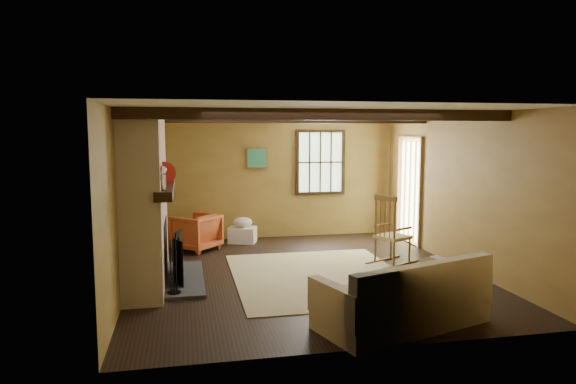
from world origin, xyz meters
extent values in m
plane|color=black|center=(0.00, 0.00, 0.00)|extent=(5.50, 5.50, 0.00)
cube|color=olive|center=(0.00, 2.75, 1.20)|extent=(5.00, 0.02, 2.40)
cube|color=olive|center=(0.00, -2.75, 1.20)|extent=(5.00, 0.02, 2.40)
cube|color=olive|center=(-2.50, 0.00, 1.20)|extent=(0.02, 5.50, 2.40)
cube|color=olive|center=(2.50, 0.00, 1.20)|extent=(0.02, 5.50, 2.40)
cube|color=white|center=(0.00, 0.00, 2.40)|extent=(5.00, 5.50, 0.02)
cube|color=black|center=(0.00, -1.20, 2.33)|extent=(5.00, 0.12, 0.14)
cube|color=black|center=(0.00, 1.20, 2.33)|extent=(5.00, 0.12, 0.14)
cube|color=black|center=(1.00, 2.72, 1.50)|extent=(1.02, 0.06, 1.32)
cube|color=#A9C597|center=(1.00, 2.75, 1.50)|extent=(0.90, 0.01, 1.20)
cube|color=black|center=(1.00, 2.73, 1.50)|extent=(0.90, 0.03, 0.02)
cube|color=brown|center=(2.47, 1.70, 1.00)|extent=(0.06, 1.00, 2.06)
cube|color=#A9C597|center=(2.50, 1.70, 1.00)|extent=(0.01, 0.80, 1.85)
cube|color=brown|center=(-0.30, 2.72, 1.60)|extent=(0.42, 0.03, 0.42)
cube|color=#28797A|center=(-0.30, 2.71, 1.60)|extent=(0.36, 0.01, 0.36)
cube|color=#AE5D43|center=(-2.25, 0.00, 1.20)|extent=(0.50, 2.20, 2.40)
cube|color=black|center=(-2.18, 0.00, 0.45)|extent=(0.38, 1.00, 0.85)
cube|color=#3A3A3F|center=(-1.75, 0.00, 0.03)|extent=(0.55, 1.80, 0.05)
cube|color=black|center=(-1.97, 0.00, 1.35)|extent=(0.22, 2.30, 0.12)
cube|color=black|center=(-1.82, -0.37, 0.36)|extent=(0.13, 0.30, 0.62)
cube|color=black|center=(-1.82, -0.05, 0.36)|extent=(0.03, 0.31, 0.62)
cube|color=black|center=(-1.82, 0.27, 0.36)|extent=(0.10, 0.30, 0.62)
cylinder|color=black|center=(-1.88, -0.73, 0.06)|extent=(0.17, 0.17, 0.02)
cylinder|color=black|center=(-1.91, -0.76, 0.40)|extent=(0.02, 0.02, 0.71)
cylinder|color=black|center=(-1.88, -0.73, 0.40)|extent=(0.02, 0.02, 0.71)
cylinder|color=black|center=(-1.85, -0.69, 0.40)|extent=(0.02, 0.02, 0.71)
cylinder|color=white|center=(-1.98, -0.90, 1.51)|extent=(0.09, 0.09, 0.19)
sphere|color=white|center=(-1.98, -0.90, 1.66)|extent=(0.11, 0.11, 0.11)
cylinder|color=#A21C12|center=(-1.98, -0.29, 1.57)|extent=(0.32, 0.10, 0.32)
cube|color=black|center=(-1.98, 0.14, 1.46)|extent=(0.21, 0.15, 0.11)
cylinder|color=black|center=(-1.98, 0.42, 1.47)|extent=(0.09, 0.09, 0.11)
cylinder|color=black|center=(-1.98, 0.53, 1.45)|extent=(0.06, 0.06, 0.07)
cube|color=tan|center=(0.20, -0.20, 0.00)|extent=(2.50, 3.00, 0.01)
cube|color=tan|center=(1.56, 0.31, 0.43)|extent=(0.60, 0.61, 0.05)
cube|color=brown|center=(1.39, 0.22, 1.08)|extent=(0.24, 0.42, 0.08)
cylinder|color=brown|center=(1.82, 0.22, 0.22)|extent=(0.03, 0.03, 0.42)
cylinder|color=brown|center=(1.65, 0.57, 0.22)|extent=(0.03, 0.03, 0.42)
cylinder|color=brown|center=(1.47, 0.05, 0.22)|extent=(0.03, 0.03, 0.42)
cylinder|color=brown|center=(1.30, 0.39, 0.22)|extent=(0.03, 0.03, 0.42)
cylinder|color=brown|center=(1.47, 0.05, 0.77)|extent=(0.03, 0.03, 0.72)
cylinder|color=brown|center=(1.30, 0.39, 0.77)|extent=(0.03, 0.03, 0.72)
cylinder|color=brown|center=(1.43, 0.14, 0.75)|extent=(0.02, 0.02, 0.60)
cylinder|color=brown|center=(1.39, 0.22, 0.75)|extent=(0.02, 0.02, 0.60)
cylinder|color=brown|center=(1.34, 0.31, 0.75)|extent=(0.02, 0.02, 0.60)
cube|color=brown|center=(1.65, 0.12, 0.60)|extent=(0.38, 0.22, 0.03)
cube|color=brown|center=(1.46, 0.50, 0.60)|extent=(0.38, 0.22, 0.03)
cube|color=brown|center=(1.65, 0.14, 0.01)|extent=(0.75, 0.40, 0.03)
cube|color=brown|center=(1.47, 0.48, 0.01)|extent=(0.75, 0.40, 0.03)
cube|color=silver|center=(0.59, -2.21, 0.21)|extent=(2.04, 1.38, 0.41)
cube|color=silver|center=(0.70, -2.55, 0.52)|extent=(1.83, 0.71, 0.52)
cube|color=silver|center=(-0.25, -2.49, 0.39)|extent=(0.39, 0.84, 0.37)
cube|color=silver|center=(1.44, -1.94, 0.39)|extent=(0.39, 0.84, 0.37)
ellipsoid|color=silver|center=(1.01, -1.98, 0.52)|extent=(0.36, 0.22, 0.34)
cylinder|color=brown|center=(-2.02, 2.60, 0.06)|extent=(0.38, 0.12, 0.12)
cylinder|color=brown|center=(-1.89, 2.60, 0.06)|extent=(0.38, 0.12, 0.12)
cylinder|color=brown|center=(-1.77, 2.60, 0.06)|extent=(0.38, 0.12, 0.12)
cylinder|color=brown|center=(-2.02, 2.60, 0.17)|extent=(0.38, 0.12, 0.12)
cylinder|color=brown|center=(-1.89, 2.60, 0.17)|extent=(0.38, 0.12, 0.12)
cylinder|color=brown|center=(-1.77, 2.60, 0.17)|extent=(0.38, 0.12, 0.12)
cube|color=white|center=(-0.64, 2.34, 0.15)|extent=(0.60, 0.52, 0.30)
ellipsoid|color=silver|center=(-0.64, 2.34, 0.40)|extent=(0.39, 0.31, 0.19)
imported|color=#BF6026|center=(-1.53, 1.88, 0.33)|extent=(1.00, 1.00, 0.66)
camera|label=1|loc=(-1.73, -7.31, 2.13)|focal=32.00mm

